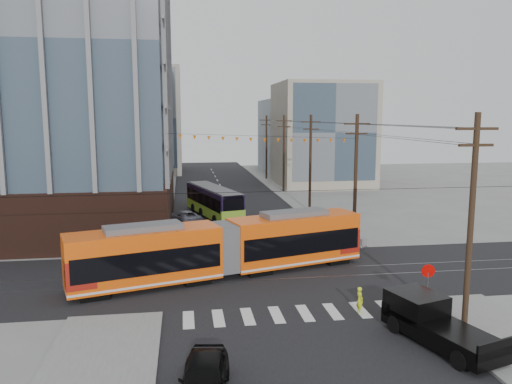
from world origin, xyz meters
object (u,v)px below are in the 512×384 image
Objects in this scene: city_bus at (214,202)px; pickup_truck at (441,325)px; black_sedan at (204,378)px; streetcar at (224,248)px.

city_bus is 33.72m from pickup_truck.
city_bus is at bearing 93.87° from black_sedan.
black_sedan is (-11.30, -2.76, -0.25)m from pickup_truck.
pickup_truck reaches higher than black_sedan.
streetcar is at bearing -107.44° from city_bus.
streetcar is 1.74× the size of city_bus.
pickup_truck is (8.75, -32.56, -0.63)m from city_bus.
streetcar is 3.37× the size of pickup_truck.
city_bus is (0.54, 20.61, -0.31)m from streetcar.
pickup_truck is 11.63m from black_sedan.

